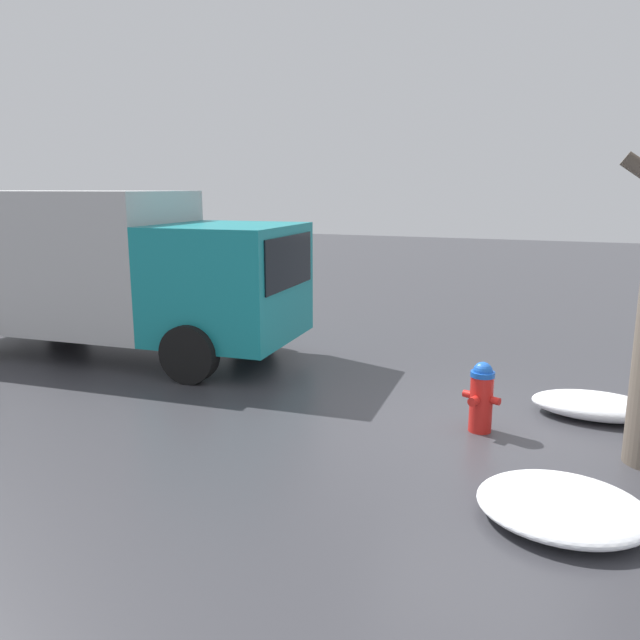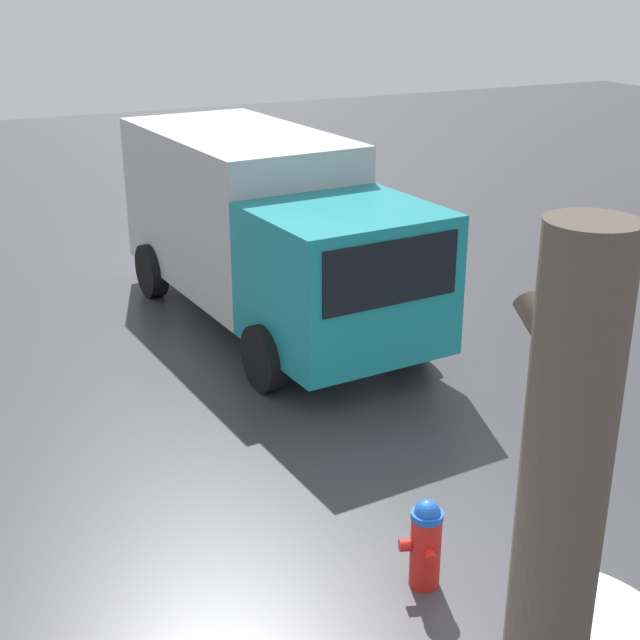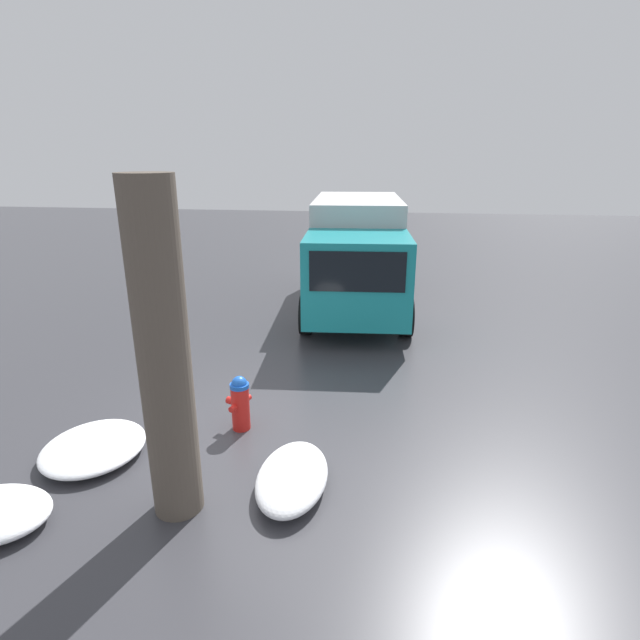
{
  "view_description": "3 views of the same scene",
  "coord_description": "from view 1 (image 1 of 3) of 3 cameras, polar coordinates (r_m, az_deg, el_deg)",
  "views": [
    {
      "loc": [
        -0.9,
        7.36,
        2.9
      ],
      "look_at": [
        2.66,
        -1.37,
        0.9
      ],
      "focal_mm": 35.0,
      "sensor_mm": 36.0,
      "label": 1
    },
    {
      "loc": [
        -5.52,
        3.78,
        5.14
      ],
      "look_at": [
        3.41,
        -0.64,
        1.25
      ],
      "focal_mm": 50.0,
      "sensor_mm": 36.0,
      "label": 2
    },
    {
      "loc": [
        -6.53,
        -2.1,
        4.02
      ],
      "look_at": [
        2.81,
        -0.84,
        0.86
      ],
      "focal_mm": 28.0,
      "sensor_mm": 36.0,
      "label": 3
    }
  ],
  "objects": [
    {
      "name": "snow_pile_curbside",
      "position": [
        8.85,
        23.84,
        -7.18
      ],
      "size": [
        1.56,
        0.88,
        0.31
      ],
      "color": "white",
      "rests_on": "ground_plane"
    },
    {
      "name": "snow_pile_by_tree",
      "position": [
        6.18,
        21.26,
        -15.57
      ],
      "size": [
        1.49,
        1.37,
        0.26
      ],
      "color": "white",
      "rests_on": "ground_plane"
    },
    {
      "name": "fire_hydrant",
      "position": [
        7.81,
        14.53,
        -6.74
      ],
      "size": [
        0.48,
        0.39,
        0.87
      ],
      "rotation": [
        0.0,
        0.0,
        1.22
      ],
      "color": "red",
      "rests_on": "ground_plane"
    },
    {
      "name": "delivery_truck",
      "position": [
        11.59,
        -18.86,
        4.64
      ],
      "size": [
        6.66,
        2.92,
        2.85
      ],
      "rotation": [
        0.0,
        0.0,
        1.64
      ],
      "color": "teal",
      "rests_on": "ground_plane"
    },
    {
      "name": "ground_plane",
      "position": [
        7.96,
        14.37,
        -9.79
      ],
      "size": [
        60.0,
        60.0,
        0.0
      ],
      "primitive_type": "plane",
      "color": "#38383D"
    }
  ]
}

